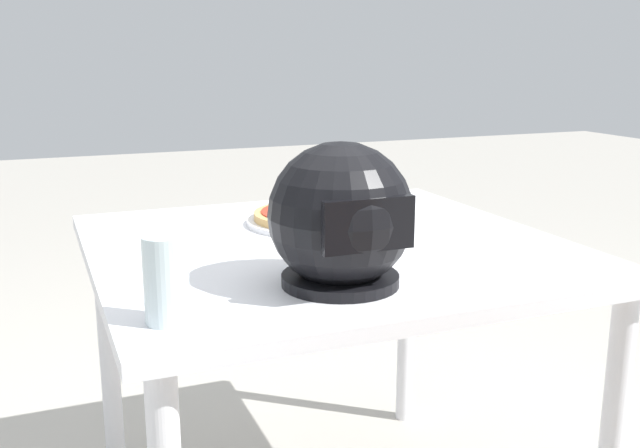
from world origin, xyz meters
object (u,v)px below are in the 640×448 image
dining_table (327,279)px  drinking_glass (166,280)px  pizza (314,214)px  motorcycle_helmet (341,218)px

dining_table → drinking_glass: drinking_glass is taller
pizza → drinking_glass: 0.70m
pizza → drinking_glass: drinking_glass is taller
dining_table → drinking_glass: size_ratio=7.26×
drinking_glass → motorcycle_helmet: bearing=-167.9°
motorcycle_helmet → drinking_glass: (0.32, 0.07, -0.05)m
motorcycle_helmet → drinking_glass: bearing=12.1°
dining_table → motorcycle_helmet: motorcycle_helmet is taller
dining_table → drinking_glass: (0.42, 0.36, 0.15)m
motorcycle_helmet → drinking_glass: motorcycle_helmet is taller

